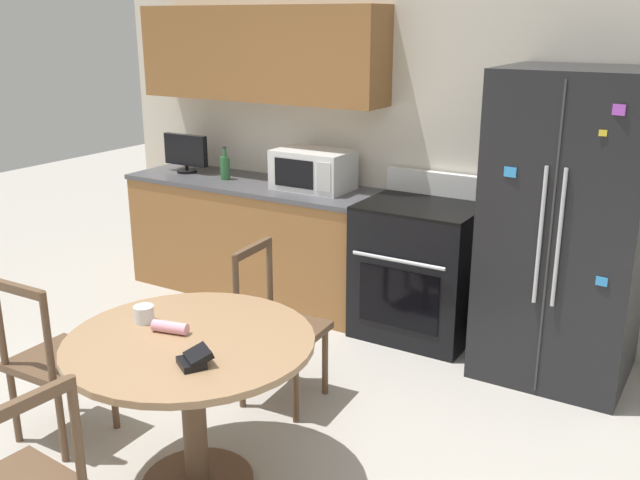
{
  "coord_description": "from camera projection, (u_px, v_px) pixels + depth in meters",
  "views": [
    {
      "loc": [
        2.01,
        -1.97,
        2.09
      ],
      "look_at": [
        0.11,
        1.15,
        0.95
      ],
      "focal_mm": 40.0,
      "sensor_mm": 36.0,
      "label": 1
    }
  ],
  "objects": [
    {
      "name": "back_wall",
      "position": [
        375.0,
        114.0,
        5.07
      ],
      "size": [
        5.2,
        0.44,
        2.6
      ],
      "color": "silver",
      "rests_on": "ground_plane"
    },
    {
      "name": "kitchen_counter",
      "position": [
        253.0,
        238.0,
        5.55
      ],
      "size": [
        2.04,
        0.64,
        0.9
      ],
      "color": "#936033",
      "rests_on": "ground_plane"
    },
    {
      "name": "refrigerator",
      "position": [
        566.0,
        228.0,
        4.17
      ],
      "size": [
        0.86,
        0.8,
        1.84
      ],
      "color": "black",
      "rests_on": "ground_plane"
    },
    {
      "name": "oven_range",
      "position": [
        419.0,
        269.0,
        4.82
      ],
      "size": [
        0.78,
        0.68,
        1.08
      ],
      "color": "black",
      "rests_on": "ground_plane"
    },
    {
      "name": "microwave",
      "position": [
        313.0,
        170.0,
        5.15
      ],
      "size": [
        0.55,
        0.36,
        0.29
      ],
      "color": "white",
      "rests_on": "kitchen_counter"
    },
    {
      "name": "countertop_tv",
      "position": [
        186.0,
        152.0,
        5.7
      ],
      "size": [
        0.41,
        0.16,
        0.31
      ],
      "color": "black",
      "rests_on": "kitchen_counter"
    },
    {
      "name": "counter_bottle",
      "position": [
        225.0,
        167.0,
        5.47
      ],
      "size": [
        0.07,
        0.07,
        0.25
      ],
      "color": "#2D6B38",
      "rests_on": "kitchen_counter"
    },
    {
      "name": "dining_table",
      "position": [
        191.0,
        372.0,
        3.17
      ],
      "size": [
        1.1,
        1.1,
        0.75
      ],
      "color": "#997551",
      "rests_on": "ground_plane"
    },
    {
      "name": "dining_chair_left",
      "position": [
        55.0,
        361.0,
        3.59
      ],
      "size": [
        0.43,
        0.43,
        0.9
      ],
      "rotation": [
        0.0,
        0.0,
        6.31
      ],
      "color": "brown",
      "rests_on": "ground_plane"
    },
    {
      "name": "dining_chair_far",
      "position": [
        279.0,
        329.0,
        3.97
      ],
      "size": [
        0.45,
        0.45,
        0.9
      ],
      "rotation": [
        0.0,
        0.0,
        4.78
      ],
      "color": "brown",
      "rests_on": "ground_plane"
    },
    {
      "name": "candle_glass",
      "position": [
        144.0,
        315.0,
        3.28
      ],
      "size": [
        0.09,
        0.09,
        0.08
      ],
      "color": "silver",
      "rests_on": "dining_table"
    },
    {
      "name": "folded_napkin",
      "position": [
        170.0,
        327.0,
        3.17
      ],
      "size": [
        0.18,
        0.09,
        0.05
      ],
      "color": "pink",
      "rests_on": "dining_table"
    },
    {
      "name": "wallet",
      "position": [
        195.0,
        359.0,
        2.87
      ],
      "size": [
        0.17,
        0.17,
        0.07
      ],
      "color": "black",
      "rests_on": "dining_table"
    }
  ]
}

